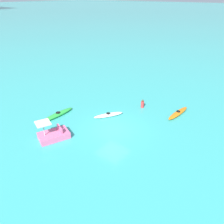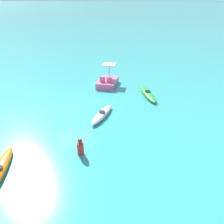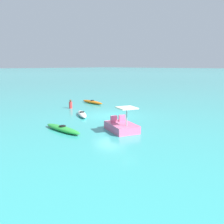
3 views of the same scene
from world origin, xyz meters
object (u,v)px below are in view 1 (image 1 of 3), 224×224
at_px(kayak_white, 108,115).
at_px(pedal_boat_pink, 53,135).
at_px(kayak_orange, 178,113).
at_px(person_near_shore, 142,104).
at_px(kayak_green, 58,114).

height_order(kayak_white, pedal_boat_pink, pedal_boat_pink).
relative_size(kayak_white, kayak_orange, 0.79).
height_order(kayak_white, person_near_shore, person_near_shore).
relative_size(kayak_orange, person_near_shore, 4.02).
height_order(kayak_white, kayak_orange, same).
xyz_separation_m(kayak_green, person_near_shore, (6.58, -5.52, 0.22)).
bearing_deg(kayak_orange, pedal_boat_pink, 147.67).
bearing_deg(person_near_shore, pedal_boat_pink, 163.11).
bearing_deg(kayak_green, pedal_boat_pink, -135.54).
bearing_deg(kayak_green, person_near_shore, -40.00).
bearing_deg(pedal_boat_pink, person_near_shore, -16.89).
xyz_separation_m(kayak_white, kayak_green, (-2.87, 3.95, -0.00)).
relative_size(kayak_white, kayak_green, 0.79).
bearing_deg(kayak_orange, person_near_shore, 102.74).
bearing_deg(kayak_white, kayak_green, 125.98).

